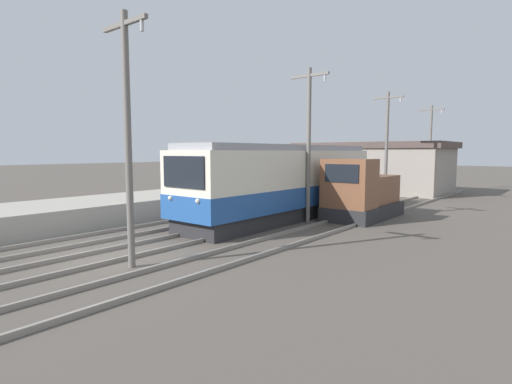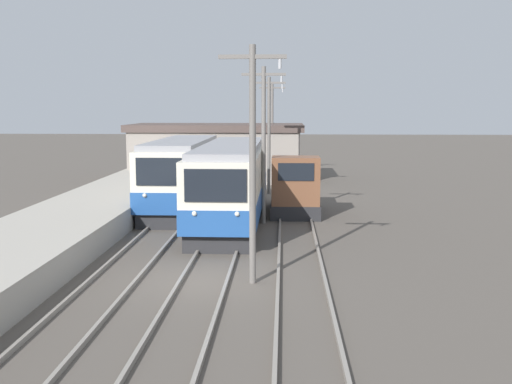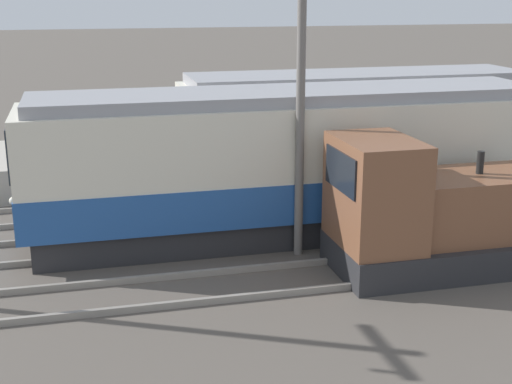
% 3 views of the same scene
% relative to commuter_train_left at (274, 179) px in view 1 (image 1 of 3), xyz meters
% --- Properties ---
extents(ground_plane, '(200.00, 200.00, 0.00)m').
position_rel_commuter_train_left_xyz_m(ground_plane, '(2.60, -12.50, -1.72)').
color(ground_plane, '#564F47').
extents(platform_left, '(4.50, 54.00, 1.03)m').
position_rel_commuter_train_left_xyz_m(platform_left, '(-3.65, -12.50, -1.20)').
color(platform_left, '#ADA599').
rests_on(platform_left, ground).
extents(track_left, '(1.54, 60.00, 0.14)m').
position_rel_commuter_train_left_xyz_m(track_left, '(-0.00, -12.50, -1.65)').
color(track_left, gray).
rests_on(track_left, ground).
extents(track_center, '(1.54, 60.00, 0.14)m').
position_rel_commuter_train_left_xyz_m(track_center, '(2.80, -12.50, -1.65)').
color(track_center, gray).
rests_on(track_center, ground).
extents(track_right, '(1.54, 60.00, 0.14)m').
position_rel_commuter_train_left_xyz_m(track_right, '(5.80, -12.50, -1.65)').
color(track_right, gray).
rests_on(track_right, ground).
extents(commuter_train_left, '(2.84, 10.41, 3.70)m').
position_rel_commuter_train_left_xyz_m(commuter_train_left, '(0.00, 0.00, 0.00)').
color(commuter_train_left, '#28282B').
rests_on(commuter_train_left, ground).
extents(commuter_train_center, '(2.84, 13.16, 3.67)m').
position_rel_commuter_train_left_xyz_m(commuter_train_center, '(2.80, -2.88, -0.01)').
color(commuter_train_center, '#28282B').
rests_on(commuter_train_center, ground).
extents(shunting_locomotive, '(2.40, 4.94, 3.00)m').
position_rel_commuter_train_left_xyz_m(shunting_locomotive, '(5.80, -0.51, -0.51)').
color(shunting_locomotive, '#28282B').
rests_on(shunting_locomotive, ground).
extents(catenary_mast_near, '(2.00, 0.20, 7.16)m').
position_rel_commuter_train_left_xyz_m(catenary_mast_near, '(4.31, -12.67, 2.18)').
color(catenary_mast_near, slate).
rests_on(catenary_mast_near, ground).
extents(catenary_mast_mid, '(2.00, 0.20, 7.16)m').
position_rel_commuter_train_left_xyz_m(catenary_mast_mid, '(4.31, -3.12, 2.18)').
color(catenary_mast_mid, slate).
rests_on(catenary_mast_mid, ground).
extents(catenary_mast_far, '(2.00, 0.20, 7.16)m').
position_rel_commuter_train_left_xyz_m(catenary_mast_far, '(4.31, 6.44, 2.18)').
color(catenary_mast_far, slate).
rests_on(catenary_mast_far, ground).
extents(catenary_mast_distant, '(2.00, 0.20, 7.16)m').
position_rel_commuter_train_left_xyz_m(catenary_mast_distant, '(4.31, 15.99, 2.18)').
color(catenary_mast_distant, slate).
rests_on(catenary_mast_distant, ground).
extents(station_building, '(12.60, 6.30, 4.11)m').
position_rel_commuter_train_left_xyz_m(station_building, '(0.31, 13.50, 0.36)').
color(station_building, gray).
rests_on(station_building, ground).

